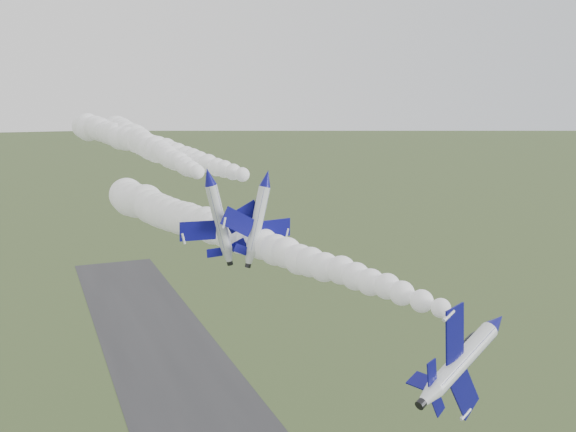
# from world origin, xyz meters

# --- Properties ---
(jet_lead) EXTENTS (6.01, 12.08, 9.73)m
(jet_lead) POSITION_xyz_m (10.95, -10.11, 35.22)
(jet_lead) COLOR silver
(smoke_trail_jet_lead) EXTENTS (29.34, 65.27, 5.60)m
(smoke_trail_jet_lead) POSITION_xyz_m (-0.46, 24.70, 36.47)
(smoke_trail_jet_lead) COLOR white
(jet_pair_left) EXTENTS (9.70, 11.95, 3.48)m
(jet_pair_left) POSITION_xyz_m (-5.31, 20.02, 44.81)
(jet_pair_left) COLOR silver
(smoke_trail_jet_pair_left) EXTENTS (5.68, 56.84, 4.78)m
(smoke_trail_jet_pair_left) POSITION_xyz_m (-6.70, 51.32, 46.29)
(smoke_trail_jet_pair_left) COLOR white
(jet_pair_right) EXTENTS (9.64, 11.66, 3.59)m
(jet_pair_right) POSITION_xyz_m (1.52, 19.37, 44.33)
(jet_pair_right) COLOR silver
(smoke_trail_jet_pair_right) EXTENTS (20.63, 65.11, 4.78)m
(smoke_trail_jet_pair_right) POSITION_xyz_m (-6.58, 54.24, 46.20)
(smoke_trail_jet_pair_right) COLOR white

